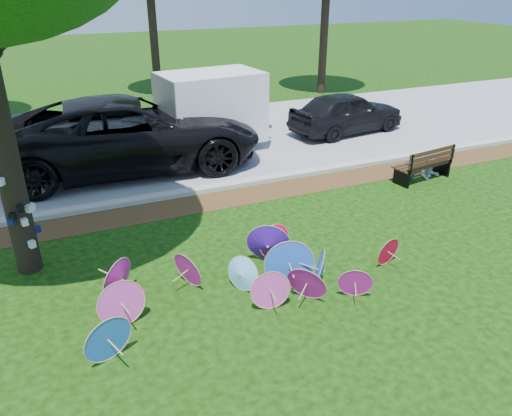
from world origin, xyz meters
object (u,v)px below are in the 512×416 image
(parasol_pile, at_px, (247,272))
(cargo_trailer, at_px, (211,107))
(person_left, at_px, (410,162))
(person_right, at_px, (432,157))
(park_bench, at_px, (422,163))
(black_van, at_px, (130,134))
(dark_pickup, at_px, (347,112))

(parasol_pile, height_order, cargo_trailer, cargo_trailer)
(person_left, bearing_deg, parasol_pile, -154.84)
(person_right, bearing_deg, park_bench, -148.34)
(black_van, height_order, dark_pickup, black_van)
(person_left, bearing_deg, dark_pickup, 76.85)
(park_bench, distance_m, person_right, 0.37)
(parasol_pile, height_order, dark_pickup, dark_pickup)
(dark_pickup, bearing_deg, parasol_pile, 130.57)
(park_bench, distance_m, person_left, 0.36)
(parasol_pile, xyz_separation_m, person_left, (5.96, 3.06, 0.16))
(dark_pickup, bearing_deg, person_left, 161.52)
(parasol_pile, distance_m, cargo_trailer, 7.98)
(park_bench, bearing_deg, parasol_pile, -162.83)
(person_left, distance_m, person_right, 0.70)
(parasol_pile, bearing_deg, person_right, 24.63)
(dark_pickup, relative_size, cargo_trailer, 1.40)
(park_bench, bearing_deg, person_left, 163.58)
(cargo_trailer, bearing_deg, person_right, -50.73)
(parasol_pile, bearing_deg, person_left, 27.13)
(dark_pickup, relative_size, person_left, 3.89)
(person_right, bearing_deg, person_left, -156.47)
(cargo_trailer, relative_size, person_left, 2.78)
(cargo_trailer, height_order, person_right, cargo_trailer)
(dark_pickup, height_order, park_bench, dark_pickup)
(dark_pickup, xyz_separation_m, cargo_trailer, (-4.87, 0.09, 0.63))
(parasol_pile, relative_size, dark_pickup, 1.42)
(parasol_pile, relative_size, black_van, 0.82)
(person_left, relative_size, person_right, 0.95)
(cargo_trailer, height_order, person_left, cargo_trailer)
(cargo_trailer, xyz_separation_m, person_left, (3.97, -4.61, -0.81))
(parasol_pile, distance_m, dark_pickup, 10.23)
(park_bench, bearing_deg, dark_pickup, 74.92)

